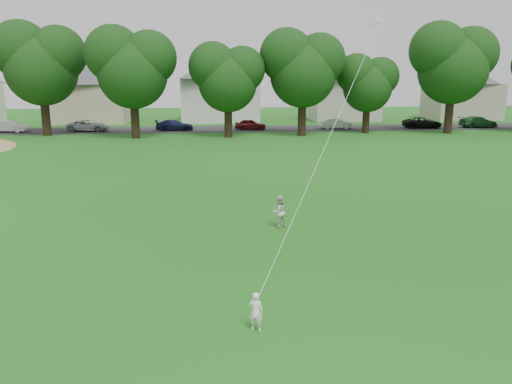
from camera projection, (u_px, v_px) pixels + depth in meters
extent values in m
plane|color=#195413|center=(277.00, 293.00, 13.16)|extent=(160.00, 160.00, 0.00)
cube|color=#2D2D30|center=(223.00, 129.00, 53.87)|extent=(90.00, 7.00, 0.01)
imported|color=white|center=(256.00, 312.00, 11.15)|extent=(0.40, 0.33, 0.92)
imported|color=silver|center=(279.00, 212.00, 18.77)|extent=(0.74, 0.67, 1.24)
plane|color=silver|center=(380.00, 22.00, 18.60)|extent=(0.73, 0.95, 0.77)
cylinder|color=white|center=(334.00, 127.00, 14.86)|extent=(0.01, 0.01, 12.48)
cylinder|color=black|center=(46.00, 114.00, 47.67)|extent=(0.80, 0.80, 4.16)
cylinder|color=black|center=(135.00, 117.00, 45.70)|extent=(0.78, 0.78, 3.91)
cylinder|color=black|center=(228.00, 119.00, 46.44)|extent=(0.73, 0.73, 3.37)
cylinder|color=black|center=(302.00, 115.00, 47.65)|extent=(0.77, 0.77, 3.88)
cylinder|color=black|center=(366.00, 118.00, 49.99)|extent=(0.70, 0.70, 3.02)
cylinder|color=black|center=(449.00, 112.00, 49.62)|extent=(0.80, 0.80, 4.19)
imported|color=silver|center=(10.00, 126.00, 50.69)|extent=(3.75, 1.71, 1.19)
imported|color=#9B9CA9|center=(88.00, 126.00, 51.43)|extent=(4.25, 2.08, 1.16)
imported|color=#13193E|center=(174.00, 125.00, 52.28)|extent=(3.96, 1.67, 1.14)
imported|color=#581114|center=(251.00, 124.00, 53.05)|extent=(3.46, 1.75, 1.13)
imported|color=silver|center=(336.00, 124.00, 53.94)|extent=(3.59, 1.50, 1.15)
imported|color=black|center=(422.00, 123.00, 54.86)|extent=(4.28, 2.13, 1.16)
imported|color=#1C5427|center=(478.00, 122.00, 55.48)|extent=(4.30, 1.90, 1.23)
cube|color=#C8B696|center=(90.00, 103.00, 61.50)|extent=(9.06, 7.36, 4.63)
pyramid|color=#49474C|center=(87.00, 63.00, 60.40)|extent=(13.07, 13.07, 2.55)
cube|color=silver|center=(220.00, 100.00, 62.96)|extent=(9.47, 7.57, 5.31)
pyramid|color=#49474C|center=(219.00, 54.00, 61.69)|extent=(13.66, 13.66, 2.92)
cube|color=beige|center=(344.00, 99.00, 64.49)|extent=(8.28, 6.44, 5.30)
pyramid|color=#49474C|center=(345.00, 55.00, 63.23)|extent=(11.94, 11.94, 2.91)
cube|color=#B2A794|center=(461.00, 101.00, 66.10)|extent=(8.61, 6.49, 4.61)
pyramid|color=#49474C|center=(465.00, 64.00, 65.00)|extent=(12.42, 12.42, 2.54)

